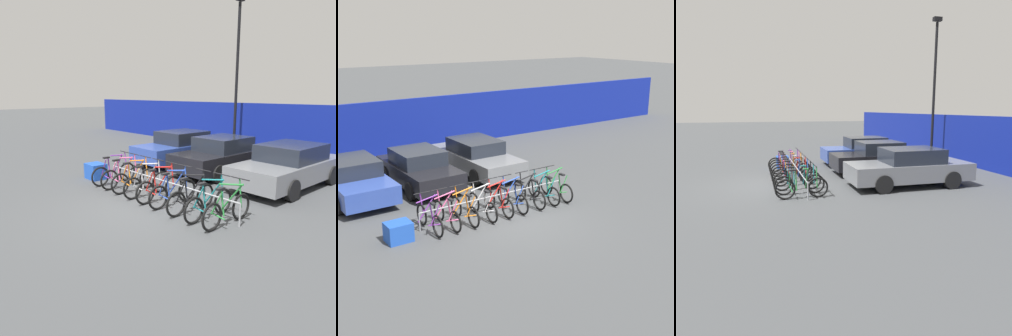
{
  "view_description": "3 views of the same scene",
  "coord_description": "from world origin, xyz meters",
  "views": [
    {
      "loc": [
        6.61,
        -5.2,
        2.99
      ],
      "look_at": [
        -0.26,
        0.89,
        0.88
      ],
      "focal_mm": 35.0,
      "sensor_mm": 36.0,
      "label": 1
    },
    {
      "loc": [
        -7.87,
        -10.99,
        5.66
      ],
      "look_at": [
        0.23,
        0.71,
        1.38
      ],
      "focal_mm": 50.0,
      "sensor_mm": 36.0,
      "label": 2
    },
    {
      "loc": [
        12.28,
        -0.84,
        2.83
      ],
      "look_at": [
        0.79,
        2.3,
        0.66
      ],
      "focal_mm": 35.0,
      "sensor_mm": 36.0,
      "label": 3
    }
  ],
  "objects": [
    {
      "name": "cargo_crate",
      "position": [
        -3.59,
        0.4,
        0.28
      ],
      "size": [
        0.7,
        0.56,
        0.55
      ],
      "primitive_type": "cube",
      "color": "blue",
      "rests_on": "ground"
    },
    {
      "name": "bicycle_green",
      "position": [
        2.2,
        0.53,
        0.38
      ],
      "size": [
        0.68,
        1.71,
        1.05
      ],
      "rotation": [
        0.0,
        0.0,
        0.01
      ],
      "color": "black",
      "rests_on": "ground"
    },
    {
      "name": "bicycle_pink",
      "position": [
        -2.02,
        0.53,
        0.38
      ],
      "size": [
        0.68,
        1.71,
        1.05
      ],
      "rotation": [
        0.0,
        0.0,
        -0.03
      ],
      "color": "black",
      "rests_on": "ground"
    },
    {
      "name": "hoarding_wall",
      "position": [
        0.0,
        9.5,
        1.24
      ],
      "size": [
        36.0,
        0.16,
        2.49
      ],
      "primitive_type": "cube",
      "color": "navy",
      "rests_on": "ground"
    },
    {
      "name": "bicycle_teal",
      "position": [
        1.65,
        0.53,
        0.38
      ],
      "size": [
        0.68,
        1.71,
        1.05
      ],
      "rotation": [
        0.0,
        0.0,
        0.04
      ],
      "color": "black",
      "rests_on": "ground"
    },
    {
      "name": "bicycle_purple",
      "position": [
        -2.59,
        0.53,
        0.38
      ],
      "size": [
        0.68,
        1.71,
        1.05
      ],
      "rotation": [
        0.0,
        0.0,
        -0.06
      ],
      "color": "black",
      "rests_on": "ground"
    },
    {
      "name": "car_black",
      "position": [
        -1.14,
        4.37,
        0.69
      ],
      "size": [
        1.91,
        3.98,
        1.4
      ],
      "color": "black",
      "rests_on": "ground"
    },
    {
      "name": "bicycle_silver",
      "position": [
        -0.79,
        0.53,
        0.38
      ],
      "size": [
        0.68,
        1.71,
        1.05
      ],
      "rotation": [
        0.0,
        0.0,
        0.06
      ],
      "color": "black",
      "rests_on": "ground"
    },
    {
      "name": "bicycle_red",
      "position": [
        -0.2,
        0.53,
        0.38
      ],
      "size": [
        0.68,
        1.71,
        1.05
      ],
      "rotation": [
        0.0,
        0.0,
        0.05
      ],
      "color": "black",
      "rests_on": "ground"
    },
    {
      "name": "ground_plane",
      "position": [
        0.0,
        0.0,
        0.0
      ],
      "size": [
        120.0,
        120.0,
        0.0
      ],
      "primitive_type": "plane",
      "color": "#424447"
    },
    {
      "name": "car_blue",
      "position": [
        -3.52,
        4.51,
        0.69
      ],
      "size": [
        1.91,
        4.13,
        1.4
      ],
      "color": "#2D479E",
      "rests_on": "ground"
    },
    {
      "name": "bicycle_blue",
      "position": [
        0.36,
        0.53,
        0.38
      ],
      "size": [
        0.68,
        1.71,
        1.05
      ],
      "rotation": [
        0.0,
        0.0,
        -0.05
      ],
      "color": "black",
      "rests_on": "ground"
    },
    {
      "name": "car_grey",
      "position": [
        1.47,
        4.59,
        0.69
      ],
      "size": [
        1.91,
        4.5,
        1.4
      ],
      "color": "slate",
      "rests_on": "ground"
    },
    {
      "name": "bicycle_black",
      "position": [
        1.04,
        0.53,
        0.38
      ],
      "size": [
        0.68,
        1.71,
        1.05
      ],
      "rotation": [
        0.0,
        0.0,
        0.04
      ],
      "color": "black",
      "rests_on": "ground"
    },
    {
      "name": "bike_rack",
      "position": [
        -0.19,
        0.68,
        0.5
      ],
      "size": [
        5.33,
        0.04,
        0.57
      ],
      "color": "gray",
      "rests_on": "ground"
    },
    {
      "name": "bicycle_orange",
      "position": [
        -1.42,
        0.53,
        0.38
      ],
      "size": [
        0.68,
        1.71,
        1.05
      ],
      "rotation": [
        0.0,
        0.0,
        0.06
      ],
      "color": "black",
      "rests_on": "ground"
    }
  ]
}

